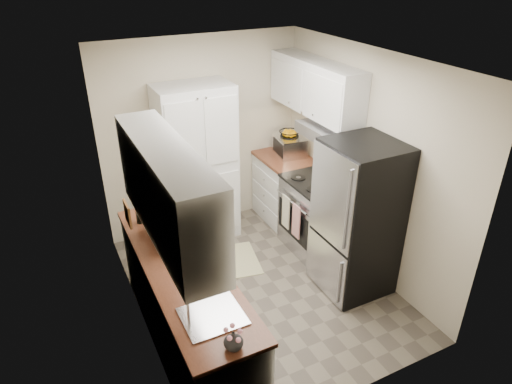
{
  "coord_description": "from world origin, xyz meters",
  "views": [
    {
      "loc": [
        -1.85,
        -3.59,
        3.34
      ],
      "look_at": [
        0.03,
        0.15,
        1.12
      ],
      "focal_mm": 32.0,
      "sensor_mm": 36.0,
      "label": 1
    }
  ],
  "objects_px": {
    "pantry_cabinet": "(197,165)",
    "microwave": "(173,222)",
    "electric_range": "(316,214)",
    "toaster_oven": "(289,145)",
    "refrigerator": "(358,219)",
    "wine_bottle": "(139,211)"
  },
  "relations": [
    {
      "from": "refrigerator",
      "to": "microwave",
      "type": "relative_size",
      "value": 3.11
    },
    {
      "from": "microwave",
      "to": "toaster_oven",
      "type": "distance_m",
      "value": 2.33
    },
    {
      "from": "electric_range",
      "to": "wine_bottle",
      "type": "distance_m",
      "value": 2.19
    },
    {
      "from": "microwave",
      "to": "electric_range",
      "type": "bearing_deg",
      "value": -85.83
    },
    {
      "from": "electric_range",
      "to": "refrigerator",
      "type": "relative_size",
      "value": 0.66
    },
    {
      "from": "refrigerator",
      "to": "toaster_oven",
      "type": "distance_m",
      "value": 1.69
    },
    {
      "from": "electric_range",
      "to": "toaster_oven",
      "type": "bearing_deg",
      "value": 83.01
    },
    {
      "from": "refrigerator",
      "to": "wine_bottle",
      "type": "height_order",
      "value": "refrigerator"
    },
    {
      "from": "wine_bottle",
      "to": "refrigerator",
      "type": "bearing_deg",
      "value": -21.85
    },
    {
      "from": "pantry_cabinet",
      "to": "refrigerator",
      "type": "height_order",
      "value": "pantry_cabinet"
    },
    {
      "from": "pantry_cabinet",
      "to": "refrigerator",
      "type": "bearing_deg",
      "value": -56.54
    },
    {
      "from": "refrigerator",
      "to": "wine_bottle",
      "type": "distance_m",
      "value": 2.25
    },
    {
      "from": "refrigerator",
      "to": "microwave",
      "type": "bearing_deg",
      "value": 166.31
    },
    {
      "from": "electric_range",
      "to": "toaster_oven",
      "type": "distance_m",
      "value": 1.04
    },
    {
      "from": "pantry_cabinet",
      "to": "microwave",
      "type": "xyz_separation_m",
      "value": [
        -0.71,
        -1.27,
        0.07
      ]
    },
    {
      "from": "pantry_cabinet",
      "to": "wine_bottle",
      "type": "distance_m",
      "value": 1.3
    },
    {
      "from": "pantry_cabinet",
      "to": "electric_range",
      "type": "height_order",
      "value": "pantry_cabinet"
    },
    {
      "from": "refrigerator",
      "to": "electric_range",
      "type": "bearing_deg",
      "value": 87.52
    },
    {
      "from": "electric_range",
      "to": "microwave",
      "type": "height_order",
      "value": "microwave"
    },
    {
      "from": "toaster_oven",
      "to": "refrigerator",
      "type": "bearing_deg",
      "value": -86.99
    },
    {
      "from": "wine_bottle",
      "to": "pantry_cabinet",
      "type": "bearing_deg",
      "value": 43.47
    },
    {
      "from": "electric_range",
      "to": "toaster_oven",
      "type": "relative_size",
      "value": 2.59
    }
  ]
}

